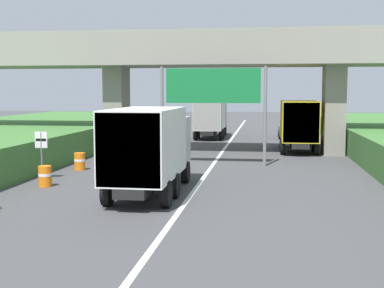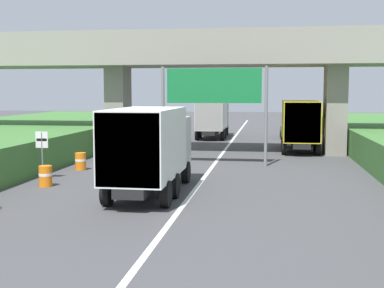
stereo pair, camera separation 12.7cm
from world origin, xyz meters
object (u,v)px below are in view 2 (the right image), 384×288
(speed_limit_sign, at_px, (42,148))
(construction_barrel_4, at_px, (108,151))
(car_green, at_px, (291,128))
(truck_silver, at_px, (150,146))
(construction_barrel_2, at_px, (45,176))
(truck_black, at_px, (213,116))
(overhead_highway_sign, at_px, (214,92))
(construction_barrel_3, at_px, (81,161))
(truck_yellow, at_px, (299,123))

(speed_limit_sign, relative_size, construction_barrel_4, 2.48)
(car_green, bearing_deg, truck_silver, -104.01)
(car_green, height_order, construction_barrel_2, car_green)
(car_green, distance_m, construction_barrel_4, 19.52)
(speed_limit_sign, relative_size, truck_black, 0.31)
(truck_silver, height_order, construction_barrel_4, truck_silver)
(overhead_highway_sign, distance_m, car_green, 18.61)
(truck_black, height_order, construction_barrel_4, truck_black)
(overhead_highway_sign, distance_m, speed_limit_sign, 9.73)
(speed_limit_sign, height_order, truck_black, truck_black)
(overhead_highway_sign, xyz_separation_m, car_green, (4.93, 17.66, -3.17))
(truck_silver, relative_size, construction_barrel_3, 8.11)
(overhead_highway_sign, distance_m, construction_barrel_3, 8.06)
(construction_barrel_2, bearing_deg, truck_black, 79.25)
(overhead_highway_sign, bearing_deg, truck_yellow, 56.55)
(car_green, distance_m, construction_barrel_2, 27.66)
(truck_silver, relative_size, construction_barrel_2, 8.11)
(construction_barrel_2, bearing_deg, construction_barrel_3, 92.39)
(construction_barrel_3, distance_m, construction_barrel_4, 4.76)
(overhead_highway_sign, height_order, car_green, overhead_highway_sign)
(truck_silver, relative_size, car_green, 1.78)
(truck_black, xyz_separation_m, truck_yellow, (6.93, -9.10, 0.00))
(truck_silver, bearing_deg, truck_black, 90.57)
(truck_black, height_order, car_green, truck_black)
(construction_barrel_3, relative_size, construction_barrel_4, 1.00)
(speed_limit_sign, bearing_deg, truck_black, 76.19)
(speed_limit_sign, relative_size, truck_silver, 0.31)
(speed_limit_sign, bearing_deg, car_green, 62.26)
(construction_barrel_4, bearing_deg, car_green, 53.46)
(construction_barrel_2, bearing_deg, truck_silver, -11.50)
(car_green, bearing_deg, overhead_highway_sign, -105.58)
(speed_limit_sign, distance_m, car_green, 26.49)
(speed_limit_sign, bearing_deg, construction_barrel_3, 76.36)
(truck_yellow, relative_size, construction_barrel_4, 8.11)
(truck_black, bearing_deg, truck_yellow, -52.73)
(speed_limit_sign, distance_m, truck_black, 23.22)
(car_green, distance_m, construction_barrel_3, 23.51)
(speed_limit_sign, relative_size, construction_barrel_2, 2.48)
(truck_yellow, relative_size, construction_barrel_2, 8.11)
(speed_limit_sign, distance_m, construction_barrel_4, 7.85)
(construction_barrel_3, bearing_deg, truck_black, 76.16)
(construction_barrel_2, relative_size, construction_barrel_4, 1.00)
(overhead_highway_sign, distance_m, truck_yellow, 9.43)
(truck_black, bearing_deg, car_green, 7.46)
(truck_silver, distance_m, construction_barrel_4, 11.77)
(overhead_highway_sign, height_order, truck_black, overhead_highway_sign)
(construction_barrel_2, distance_m, construction_barrel_3, 4.76)
(overhead_highway_sign, xyz_separation_m, speed_limit_sign, (-7.40, -5.77, -2.55))
(overhead_highway_sign, height_order, truck_silver, overhead_highway_sign)
(truck_black, distance_m, construction_barrel_2, 24.79)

